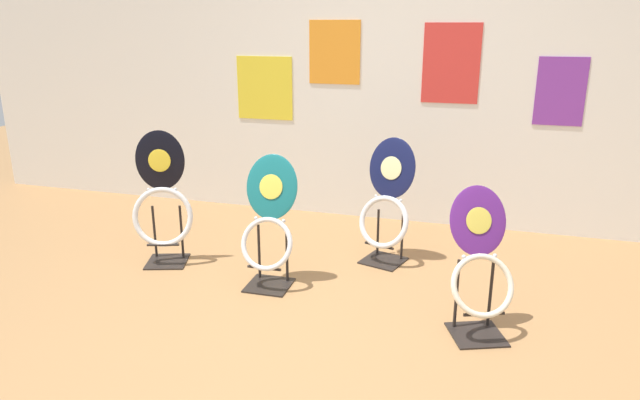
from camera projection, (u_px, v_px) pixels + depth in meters
name	position (u px, v px, depth m)	size (l,w,h in m)	color
ground_plane	(302.00, 347.00, 3.04)	(14.00, 14.00, 0.00)	#A37547
wall_back	(386.00, 68.00, 4.71)	(8.00, 0.07, 2.60)	silver
toilet_seat_display_teal_sax	(269.00, 223.00, 3.66)	(0.35, 0.32, 0.86)	black
toilet_seat_display_navy_moon	(387.00, 204.00, 4.03)	(0.42, 0.36, 0.90)	black
toilet_seat_display_jazz_black	(162.00, 202.00, 3.99)	(0.45, 0.35, 0.96)	black
toilet_seat_display_purple_note	(480.00, 269.00, 3.08)	(0.42, 0.42, 0.82)	black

